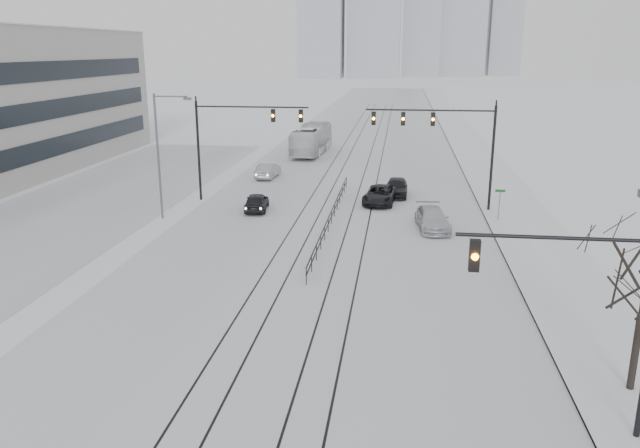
{
  "coord_description": "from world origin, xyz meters",
  "views": [
    {
      "loc": [
        4.65,
        -12.34,
        11.97
      ],
      "look_at": [
        0.65,
        18.59,
        3.2
      ],
      "focal_mm": 35.0,
      "sensor_mm": 36.0,
      "label": 1
    }
  ],
  "objects": [
    {
      "name": "road",
      "position": [
        0.0,
        60.0,
        0.01
      ],
      "size": [
        22.0,
        260.0,
        0.02
      ],
      "primitive_type": "cube",
      "color": "silver",
      "rests_on": "ground"
    },
    {
      "name": "sidewalk_east",
      "position": [
        13.5,
        60.0,
        0.08
      ],
      "size": [
        5.0,
        260.0,
        0.16
      ],
      "primitive_type": "cube",
      "color": "silver",
      "rests_on": "ground"
    },
    {
      "name": "curb",
      "position": [
        11.05,
        60.0,
        0.06
      ],
      "size": [
        0.1,
        260.0,
        0.12
      ],
      "primitive_type": "cube",
      "color": "gray",
      "rests_on": "ground"
    },
    {
      "name": "parking_strip",
      "position": [
        -20.0,
        35.0,
        0.01
      ],
      "size": [
        14.0,
        60.0,
        0.03
      ],
      "primitive_type": "cube",
      "color": "silver",
      "rests_on": "ground"
    },
    {
      "name": "tram_rails",
      "position": [
        -0.0,
        40.0,
        0.02
      ],
      "size": [
        5.3,
        180.0,
        0.01
      ],
      "color": "black",
      "rests_on": "ground"
    },
    {
      "name": "skyline",
      "position": [
        5.02,
        273.63,
        30.65
      ],
      "size": [
        96.0,
        48.0,
        72.0
      ],
      "color": "#A2A6B1",
      "rests_on": "ground"
    },
    {
      "name": "traffic_mast_near",
      "position": [
        10.79,
        6.0,
        4.56
      ],
      "size": [
        6.1,
        0.37,
        7.0
      ],
      "color": "black",
      "rests_on": "ground"
    },
    {
      "name": "traffic_mast_ne",
      "position": [
        8.15,
        34.99,
        5.76
      ],
      "size": [
        9.6,
        0.37,
        8.0
      ],
      "color": "black",
      "rests_on": "ground"
    },
    {
      "name": "traffic_mast_nw",
      "position": [
        -8.52,
        36.0,
        5.57
      ],
      "size": [
        9.1,
        0.37,
        8.0
      ],
      "color": "black",
      "rests_on": "ground"
    },
    {
      "name": "street_light_west",
      "position": [
        -12.2,
        30.0,
        5.21
      ],
      "size": [
        2.73,
        0.25,
        9.0
      ],
      "color": "#595B60",
      "rests_on": "ground"
    },
    {
      "name": "median_fence",
      "position": [
        0.0,
        30.0,
        0.53
      ],
      "size": [
        0.06,
        24.0,
        1.0
      ],
      "color": "black",
      "rests_on": "ground"
    },
    {
      "name": "street_sign",
      "position": [
        11.8,
        32.0,
        1.61
      ],
      "size": [
        0.7,
        0.06,
        2.4
      ],
      "color": "#595B60",
      "rests_on": "ground"
    },
    {
      "name": "sedan_sb_inner",
      "position": [
        -6.11,
        33.01,
        0.69
      ],
      "size": [
        2.06,
        4.22,
        1.39
      ],
      "primitive_type": "imported",
      "rotation": [
        0.0,
        0.0,
        3.25
      ],
      "color": "black",
      "rests_on": "ground"
    },
    {
      "name": "sedan_sb_outer",
      "position": [
        -7.87,
        45.45,
        0.71
      ],
      "size": [
        1.79,
        4.4,
        1.42
      ],
      "primitive_type": "imported",
      "rotation": [
        0.0,
        0.0,
        3.08
      ],
      "color": "#939699",
      "rests_on": "ground"
    },
    {
      "name": "sedan_nb_front",
      "position": [
        3.21,
        36.52,
        0.71
      ],
      "size": [
        2.94,
        5.35,
        1.42
      ],
      "primitive_type": "imported",
      "rotation": [
        0.0,
        0.0,
        -0.12
      ],
      "color": "black",
      "rests_on": "ground"
    },
    {
      "name": "sedan_nb_right",
      "position": [
        7.03,
        29.54,
        0.72
      ],
      "size": [
        2.55,
        5.14,
        1.44
      ],
      "primitive_type": "imported",
      "rotation": [
        0.0,
        0.0,
        0.11
      ],
      "color": "silver",
      "rests_on": "ground"
    },
    {
      "name": "sedan_nb_far",
      "position": [
        4.47,
        39.35,
        0.77
      ],
      "size": [
        1.9,
        4.53,
        1.53
      ],
      "primitive_type": "imported",
      "rotation": [
        0.0,
        0.0,
        -0.02
      ],
      "color": "black",
      "rests_on": "ground"
    },
    {
      "name": "box_truck",
      "position": [
        -5.73,
        60.23,
        1.68
      ],
      "size": [
        3.46,
        12.17,
        3.35
      ],
      "primitive_type": "imported",
      "rotation": [
        0.0,
        0.0,
        3.09
      ],
      "color": "silver",
      "rests_on": "ground"
    }
  ]
}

